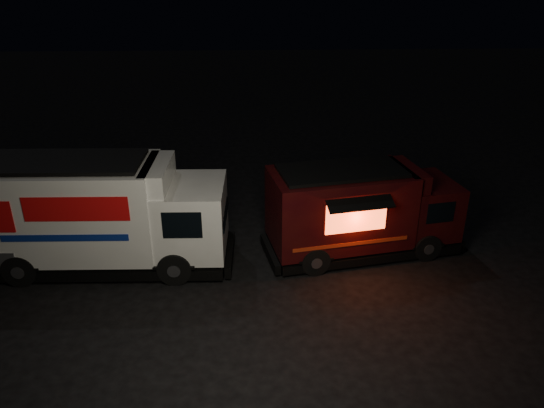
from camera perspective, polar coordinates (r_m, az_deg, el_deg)
The scene contains 3 objects.
ground at distance 14.14m, azimuth -0.02°, elevation -9.05°, with size 80.00×80.00×0.00m, color black.
white_truck at distance 15.16m, azimuth -17.53°, elevation -1.01°, with size 6.92×2.36×3.14m, color white, non-canonical shape.
red_truck at distance 15.46m, azimuth 9.84°, elevation -0.64°, with size 5.70×2.10×2.65m, color #350B09, non-canonical shape.
Camera 1 is at (-0.44, -11.72, 7.90)m, focal length 35.00 mm.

